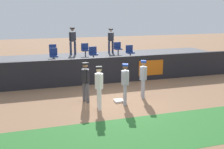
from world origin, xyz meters
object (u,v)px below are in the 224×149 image
at_px(seat_front_left, 54,55).
at_px(seat_back_center, 85,49).
at_px(seat_front_right, 130,51).
at_px(spectator_capped, 111,39).
at_px(player_umpire, 86,79).
at_px(player_fielder_home, 99,85).
at_px(seat_back_left, 53,50).
at_px(first_base, 119,101).
at_px(seat_back_right, 118,48).
at_px(spectator_hooded, 73,39).
at_px(player_coach_visitor, 125,81).
at_px(seat_front_center, 93,53).
at_px(player_runner_visitor, 143,76).

distance_m(seat_front_left, seat_back_center, 2.83).
xyz_separation_m(seat_front_right, spectator_capped, (-0.36, 2.74, 0.51)).
bearing_deg(seat_front_right, player_umpire, -130.74).
bearing_deg(player_umpire, spectator_capped, 137.49).
height_order(player_fielder_home, seat_back_left, seat_back_left).
height_order(first_base, seat_back_center, seat_back_center).
distance_m(seat_back_right, seat_back_left, 4.26).
bearing_deg(spectator_capped, player_umpire, 49.16).
xyz_separation_m(player_fielder_home, player_umpire, (-0.33, 1.03, -0.01)).
bearing_deg(player_fielder_home, first_base, 128.35).
distance_m(first_base, seat_back_center, 6.63).
height_order(player_umpire, seat_front_right, seat_front_right).
relative_size(seat_front_right, spectator_hooded, 0.47).
height_order(player_coach_visitor, seat_front_center, seat_front_center).
relative_size(seat_back_right, seat_back_left, 1.00).
bearing_deg(spectator_hooded, spectator_capped, 160.55).
bearing_deg(seat_back_left, player_fielder_home, -81.38).
relative_size(player_fielder_home, seat_front_left, 2.09).
xyz_separation_m(seat_back_right, seat_back_left, (-4.26, -0.00, -0.00)).
bearing_deg(player_runner_visitor, player_umpire, -75.99).
xyz_separation_m(seat_front_center, spectator_hooded, (-0.72, 2.77, 0.57)).
distance_m(seat_back_left, spectator_hooded, 1.80).
height_order(first_base, seat_front_left, seat_front_left).
xyz_separation_m(seat_front_left, seat_back_center, (2.18, 1.80, 0.00)).
xyz_separation_m(first_base, player_fielder_home, (-1.05, -0.62, 0.97)).
distance_m(first_base, seat_back_right, 6.96).
height_order(player_umpire, seat_front_left, seat_front_left).
bearing_deg(player_coach_visitor, first_base, -139.86).
relative_size(first_base, seat_front_center, 0.48).
bearing_deg(player_coach_visitor, seat_front_left, -134.89).
bearing_deg(player_coach_visitor, spectator_capped, -173.37).
distance_m(seat_front_right, seat_back_right, 1.81).
xyz_separation_m(first_base, seat_front_center, (0.00, 4.67, 1.44)).
bearing_deg(seat_back_right, player_runner_visitor, -98.24).
height_order(first_base, spectator_capped, spectator_capped).
bearing_deg(spectator_hooded, player_coach_visitor, 77.46).
distance_m(seat_front_left, seat_back_right, 4.76).
bearing_deg(seat_front_center, first_base, -90.03).
relative_size(player_runner_visitor, seat_front_center, 2.05).
bearing_deg(seat_back_center, spectator_hooded, 122.98).
height_order(first_base, player_umpire, player_umpire).
distance_m(player_coach_visitor, seat_front_center, 5.07).
bearing_deg(player_fielder_home, seat_front_right, 155.31).
bearing_deg(seat_front_right, player_runner_visitor, -103.52).
xyz_separation_m(seat_back_left, seat_back_center, (2.03, 0.00, 0.00)).
relative_size(first_base, player_fielder_home, 0.23).
height_order(seat_back_right, spectator_capped, spectator_capped).
bearing_deg(first_base, seat_front_left, 115.91).
xyz_separation_m(player_umpire, seat_front_left, (-0.89, 4.27, 0.47)).
distance_m(player_umpire, seat_back_right, 7.03).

